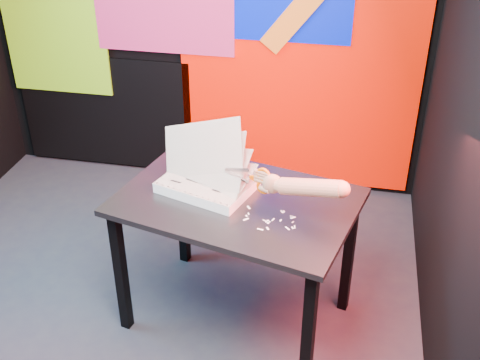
# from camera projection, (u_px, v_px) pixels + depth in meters

# --- Properties ---
(room) EXTENTS (3.01, 3.01, 2.71)m
(room) POSITION_uv_depth(u_px,v_px,m) (114.00, 76.00, 2.60)
(room) COLOR #26252E
(room) RESTS_ON ground
(backdrop) EXTENTS (2.88, 0.05, 2.08)m
(backdrop) POSITION_uv_depth(u_px,v_px,m) (211.00, 54.00, 4.02)
(backdrop) COLOR #F31200
(backdrop) RESTS_ON ground
(work_table) EXTENTS (1.26, 0.98, 0.75)m
(work_table) POSITION_uv_depth(u_px,v_px,m) (237.00, 216.00, 2.91)
(work_table) COLOR black
(work_table) RESTS_ON ground
(printout_stack) EXTENTS (0.50, 0.43, 0.39)m
(printout_stack) POSITION_uv_depth(u_px,v_px,m) (207.00, 182.00, 2.93)
(printout_stack) COLOR beige
(printout_stack) RESTS_ON work_table
(scissors) EXTENTS (0.23, 0.09, 0.14)m
(scissors) POSITION_uv_depth(u_px,v_px,m) (260.00, 180.00, 2.74)
(scissors) COLOR silver
(scissors) RESTS_ON printout_stack
(hand_forearm) EXTENTS (0.43, 0.19, 0.16)m
(hand_forearm) POSITION_uv_depth(u_px,v_px,m) (304.00, 187.00, 2.62)
(hand_forearm) COLOR #A06654
(hand_forearm) RESTS_ON work_table
(paper_clippings) EXTENTS (0.25, 0.18, 0.00)m
(paper_clippings) POSITION_uv_depth(u_px,v_px,m) (271.00, 220.00, 2.71)
(paper_clippings) COLOR white
(paper_clippings) RESTS_ON work_table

